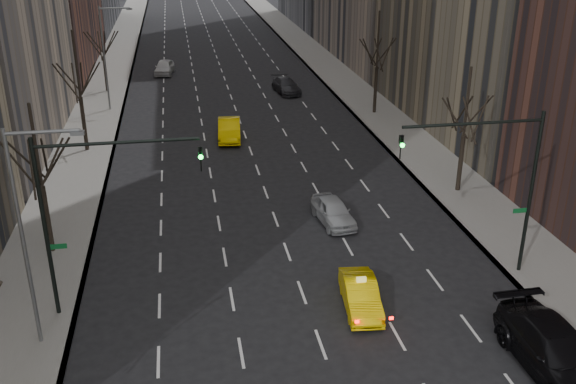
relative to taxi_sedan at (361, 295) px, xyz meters
name	(u,v)px	position (x,y,z in m)	size (l,w,h in m)	color
sidewalk_left	(118,56)	(-14.55, 59.71, -0.60)	(4.50, 320.00, 0.15)	slate
sidewalk_right	(309,50)	(9.95, 59.71, -0.60)	(4.50, 320.00, 0.15)	slate
tree_lw_b	(42,186)	(-14.30, 7.71, 3.05)	(3.36, 3.50, 7.82)	black
tree_lw_c	(81,98)	(-14.30, 23.71, 3.36)	(3.36, 3.50, 8.74)	black
tree_lw_d	(104,56)	(-14.30, 41.71, 2.89)	(3.36, 3.50, 7.36)	black
tree_rw_b	(464,136)	(9.70, 11.71, 3.05)	(3.36, 3.50, 7.82)	black
tree_rw_c	(377,68)	(9.70, 29.71, 3.36)	(3.36, 3.50, 8.74)	black
traffic_mast_left	(84,197)	(-11.40, 1.71, 4.81)	(6.69, 0.39, 8.00)	black
traffic_mast_right	(500,170)	(6.81, 1.71, 4.81)	(6.69, 0.39, 8.00)	black
streetlight_near	(29,218)	(-13.14, -0.29, 4.94)	(2.83, 0.22, 9.00)	slate
streetlight_far	(108,48)	(-13.14, 34.71, 4.94)	(2.83, 0.22, 9.00)	slate
taxi_sedan	(361,295)	(0.00, 0.00, 0.00)	(1.43, 4.09, 1.35)	yellow
silver_sedan_ahead	(333,211)	(0.87, 8.72, 0.03)	(1.67, 4.15, 1.41)	#A4A7AC
parked_suv_black	(555,351)	(6.07, -5.42, 0.23)	(2.53, 6.22, 1.81)	black
far_taxi	(229,129)	(-3.60, 24.74, 0.12)	(1.69, 4.85, 1.60)	yellow
far_suv_grey	(286,86)	(3.26, 38.41, 0.04)	(1.99, 4.89, 1.42)	#2D2D32
far_car_white	(164,67)	(-8.68, 48.91, 0.11)	(1.85, 4.59, 1.56)	silver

